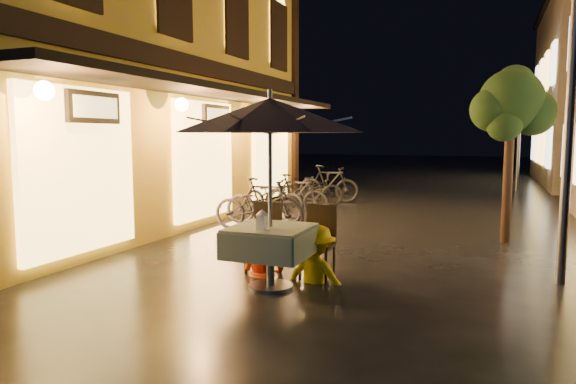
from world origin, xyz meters
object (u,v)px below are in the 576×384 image
at_px(cafe_table, 270,242).
at_px(bicycle_0, 259,206).
at_px(person_orange, 263,221).
at_px(patio_umbrella, 270,115).
at_px(person_yellow, 317,227).
at_px(table_lantern, 262,219).
at_px(streetlamp_near, 574,53).

relative_size(cafe_table, bicycle_0, 0.52).
bearing_deg(cafe_table, person_orange, 121.78).
height_order(cafe_table, bicycle_0, bicycle_0).
relative_size(patio_umbrella, person_orange, 1.68).
relative_size(cafe_table, patio_umbrella, 0.40).
relative_size(person_orange, person_yellow, 1.02).
bearing_deg(patio_umbrella, person_orange, 121.78).
xyz_separation_m(patio_umbrella, bicycle_0, (-1.75, 3.47, -1.65)).
xyz_separation_m(person_orange, bicycle_0, (-1.38, 2.88, -0.23)).
relative_size(table_lantern, bicycle_0, 0.13).
height_order(cafe_table, person_orange, person_orange).
height_order(streetlamp_near, table_lantern, streetlamp_near).
height_order(patio_umbrella, bicycle_0, patio_umbrella).
bearing_deg(streetlamp_near, cafe_table, -155.64).
distance_m(table_lantern, person_yellow, 0.89).
distance_m(streetlamp_near, bicycle_0, 6.02).
relative_size(streetlamp_near, cafe_table, 4.27).
xyz_separation_m(cafe_table, table_lantern, (0.00, -0.24, 0.33)).
height_order(streetlamp_near, patio_umbrella, streetlamp_near).
height_order(patio_umbrella, person_orange, patio_umbrella).
bearing_deg(person_yellow, person_orange, -0.04).
distance_m(cafe_table, patio_umbrella, 1.56).
height_order(streetlamp_near, bicycle_0, streetlamp_near).
xyz_separation_m(cafe_table, patio_umbrella, (0.00, 0.00, 1.56)).
bearing_deg(patio_umbrella, cafe_table, 180.00).
height_order(table_lantern, person_yellow, person_yellow).
bearing_deg(table_lantern, streetlamp_near, 27.67).
bearing_deg(patio_umbrella, table_lantern, -90.00).
distance_m(streetlamp_near, person_orange, 4.47).
xyz_separation_m(table_lantern, person_yellow, (0.44, 0.75, -0.20)).
relative_size(streetlamp_near, person_yellow, 2.94).
bearing_deg(patio_umbrella, bicycle_0, 116.73).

